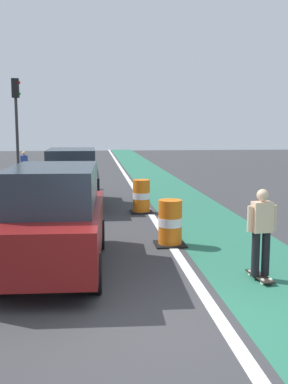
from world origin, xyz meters
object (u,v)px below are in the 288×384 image
at_px(parked_suv_second, 72,177).
at_px(pedestrian_crossing, 24,166).
at_px(traffic_barrel_front, 170,223).
at_px(skateboarder_on_lane, 261,231).
at_px(parked_suv_nearest, 54,217).
at_px(traffic_light_corner, 16,113).
at_px(traffic_barrel_mid, 141,197).

bearing_deg(parked_suv_second, pedestrian_crossing, 110.96).
height_order(parked_suv_second, traffic_barrel_front, parked_suv_second).
bearing_deg(skateboarder_on_lane, parked_suv_nearest, 164.12).
distance_m(skateboarder_on_lane, traffic_light_corner, 16.52).
bearing_deg(parked_suv_second, traffic_light_corner, 114.16).
height_order(traffic_barrel_mid, pedestrian_crossing, pedestrian_crossing).
relative_size(skateboarder_on_lane, traffic_light_corner, 0.33).
relative_size(skateboarder_on_lane, traffic_barrel_front, 1.55).
xyz_separation_m(traffic_barrel_front, pedestrian_crossing, (-5.28, 12.82, 0.33)).
bearing_deg(pedestrian_crossing, parked_suv_second, -69.04).
bearing_deg(parked_suv_second, traffic_barrel_front, -65.95).
distance_m(parked_suv_second, pedestrian_crossing, 7.57).
bearing_deg(parked_suv_second, traffic_barrel_mid, -32.75).
distance_m(skateboarder_on_lane, parked_suv_nearest, 3.97).
distance_m(skateboarder_on_lane, traffic_barrel_front, 2.96).
xyz_separation_m(traffic_barrel_front, traffic_barrel_mid, (-0.25, 4.26, 0.00)).
height_order(parked_suv_second, traffic_light_corner, traffic_light_corner).
bearing_deg(skateboarder_on_lane, traffic_barrel_mid, 102.16).
bearing_deg(traffic_light_corner, parked_suv_second, -65.84).
distance_m(skateboarder_on_lane, traffic_barrel_mid, 7.09).
height_order(skateboarder_on_lane, parked_suv_nearest, parked_suv_nearest).
bearing_deg(traffic_light_corner, traffic_barrel_mid, -56.73).
bearing_deg(pedestrian_crossing, parked_suv_nearest, -79.38).
xyz_separation_m(parked_suv_second, traffic_barrel_front, (2.57, -5.75, -0.50)).
relative_size(parked_suv_second, traffic_barrel_front, 4.24).
distance_m(skateboarder_on_lane, parked_suv_second, 9.23).
distance_m(skateboarder_on_lane, pedestrian_crossing, 16.80).
bearing_deg(parked_suv_nearest, pedestrian_crossing, 100.62).
xyz_separation_m(parked_suv_nearest, traffic_barrel_mid, (2.33, 5.83, -0.50)).
xyz_separation_m(parked_suv_nearest, traffic_light_corner, (-2.89, 13.78, 2.47)).
xyz_separation_m(traffic_barrel_mid, traffic_light_corner, (-5.22, 7.95, 2.97)).
bearing_deg(traffic_light_corner, skateboarder_on_lane, -65.72).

